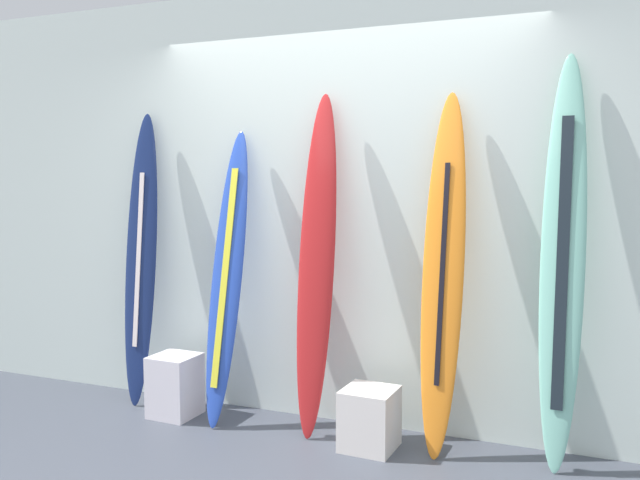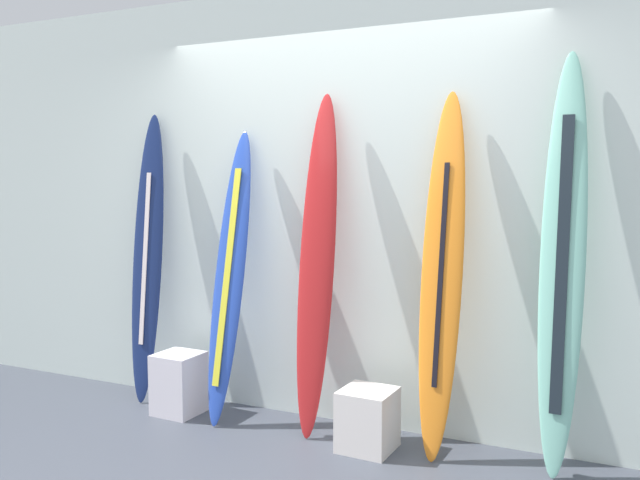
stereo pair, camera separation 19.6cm
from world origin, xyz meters
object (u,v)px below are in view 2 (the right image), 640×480
surfboard_crimson (317,267)px  display_block_center (368,420)px  surfboard_seafoam (562,267)px  surfboard_navy (148,258)px  display_block_left (179,383)px  surfboard_sunset (442,274)px  surfboard_cobalt (230,276)px

surfboard_crimson → display_block_center: size_ratio=5.92×
surfboard_seafoam → display_block_center: 1.40m
surfboard_navy → surfboard_crimson: size_ratio=0.96×
surfboard_seafoam → display_block_left: size_ratio=5.52×
display_block_left → display_block_center: (1.37, -0.03, -0.03)m
surfboard_crimson → surfboard_sunset: surfboard_crimson is taller
surfboard_navy → surfboard_crimson: 1.35m
surfboard_cobalt → surfboard_sunset: surfboard_sunset is taller
surfboard_navy → surfboard_crimson: bearing=-2.2°
surfboard_cobalt → surfboard_sunset: bearing=1.3°
surfboard_crimson → surfboard_sunset: 0.78m
surfboard_seafoam → display_block_center: (-1.03, -0.17, -0.93)m
surfboard_crimson → surfboard_seafoam: (1.42, 0.04, 0.07)m
surfboard_navy → surfboard_sunset: (2.13, -0.05, 0.02)m
surfboard_crimson → display_block_center: bearing=-18.7°
display_block_left → display_block_center: size_ratio=1.15×
surfboard_crimson → display_block_left: (-0.98, -0.10, -0.84)m
surfboard_seafoam → display_block_center: surfboard_seafoam is taller
surfboard_navy → surfboard_cobalt: (0.73, -0.08, -0.07)m
surfboard_cobalt → display_block_center: (1.00, -0.10, -0.77)m
surfboard_crimson → display_block_left: size_ratio=5.15×
surfboard_navy → surfboard_cobalt: size_ratio=1.07×
surfboard_sunset → display_block_center: (-0.39, -0.14, -0.86)m
surfboard_navy → display_block_left: (0.37, -0.15, -0.81)m
display_block_left → surfboard_seafoam: bearing=3.4°
surfboard_sunset → display_block_left: 1.95m
surfboard_navy → surfboard_cobalt: 0.74m
surfboard_cobalt → display_block_left: (-0.37, -0.07, -0.74)m
display_block_center → surfboard_navy: bearing=173.9°
surfboard_crimson → surfboard_seafoam: bearing=1.6°
surfboard_sunset → display_block_left: bearing=-176.6°
display_block_center → surfboard_crimson: bearing=161.3°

